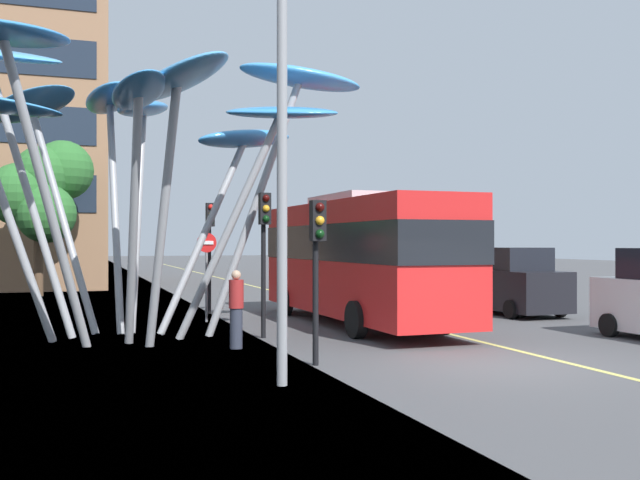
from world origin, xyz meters
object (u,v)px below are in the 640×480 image
object	(u,v)px
traffic_light_kerb_near	(317,246)
car_parked_far	(428,277)
leaf_sculpture	(124,109)
traffic_light_kerb_far	(264,233)
pedestrian	(236,309)
street_lamp	(299,112)
no_entry_sign	(207,263)
red_bus	(357,254)
car_parked_mid	(511,283)
traffic_light_island_mid	(210,234)

from	to	relation	value
traffic_light_kerb_near	car_parked_far	size ratio (longest dim) A/B	0.84
leaf_sculpture	traffic_light_kerb_far	distance (m)	4.84
pedestrian	car_parked_far	bearing A→B (deg)	46.06
leaf_sculpture	traffic_light_kerb_far	bearing A→B (deg)	-22.57
street_lamp	traffic_light_kerb_near	bearing A→B (deg)	62.01
car_parked_far	street_lamp	distance (m)	18.92
traffic_light_kerb_far	no_entry_sign	xyz separation A→B (m)	(-0.72, 4.29, -0.86)
traffic_light_kerb_far	car_parked_far	xyz separation A→B (m)	(9.46, 9.41, -1.67)
red_bus	leaf_sculpture	bearing A→B (deg)	-173.48
traffic_light_kerb_far	red_bus	bearing A→B (deg)	32.60
car_parked_mid	traffic_light_kerb_far	bearing A→B (deg)	-160.38
traffic_light_kerb_near	pedestrian	distance (m)	3.35
leaf_sculpture	traffic_light_island_mid	world-z (taller)	leaf_sculpture
leaf_sculpture	no_entry_sign	bearing A→B (deg)	47.70
traffic_light_kerb_near	no_entry_sign	world-z (taller)	traffic_light_kerb_near
red_bus	pedestrian	world-z (taller)	red_bus
car_parked_far	leaf_sculpture	bearing A→B (deg)	-148.00
car_parked_far	no_entry_sign	distance (m)	11.43
no_entry_sign	traffic_light_island_mid	bearing A→B (deg)	77.63
leaf_sculpture	no_entry_sign	distance (m)	5.64
leaf_sculpture	traffic_light_kerb_near	size ratio (longest dim) A/B	3.66
traffic_light_island_mid	pedestrian	world-z (taller)	traffic_light_island_mid
red_bus	car_parked_far	distance (m)	9.52
pedestrian	no_entry_sign	bearing A→B (deg)	86.78
traffic_light_kerb_far	car_parked_far	size ratio (longest dim) A/B	0.95
traffic_light_kerb_far	car_parked_mid	bearing A→B (deg)	19.62
street_lamp	car_parked_mid	bearing A→B (deg)	41.97
red_bus	car_parked_mid	bearing A→B (deg)	11.30
street_lamp	red_bus	bearing A→B (deg)	62.18
street_lamp	pedestrian	world-z (taller)	street_lamp
car_parked_mid	car_parked_far	world-z (taller)	car_parked_mid
traffic_light_island_mid	red_bus	bearing A→B (deg)	-52.31
traffic_light_kerb_near	car_parked_far	world-z (taller)	traffic_light_kerb_near
street_lamp	no_entry_sign	distance (m)	10.67
street_lamp	pedestrian	size ratio (longest dim) A/B	4.07
street_lamp	no_entry_sign	bearing A→B (deg)	88.93
red_bus	pedestrian	xyz separation A→B (m)	(-4.43, -3.66, -1.19)
red_bus	street_lamp	xyz separation A→B (m)	(-4.30, -8.15, 2.57)
car_parked_far	pedestrian	bearing A→B (deg)	-133.94
leaf_sculpture	traffic_light_kerb_near	distance (m)	7.49
traffic_light_island_mid	leaf_sculpture	bearing A→B (deg)	-120.58
car_parked_mid	no_entry_sign	distance (m)	10.30
red_bus	traffic_light_kerb_far	bearing A→B (deg)	-147.40
car_parked_mid	red_bus	bearing A→B (deg)	-168.70
traffic_light_kerb_far	street_lamp	distance (m)	6.37
red_bus	street_lamp	world-z (taller)	street_lamp
traffic_light_kerb_near	traffic_light_kerb_far	size ratio (longest dim) A/B	0.88
car_parked_mid	pedestrian	bearing A→B (deg)	-155.15
leaf_sculpture	traffic_light_kerb_near	bearing A→B (deg)	-59.94
red_bus	car_parked_far	world-z (taller)	red_bus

